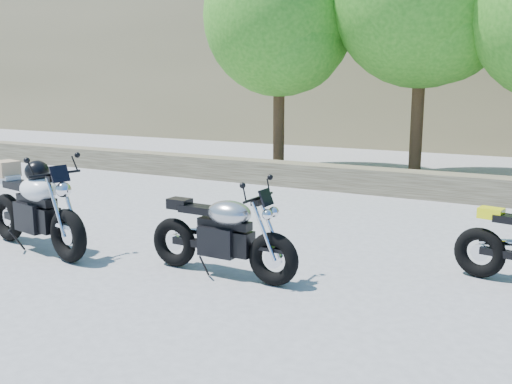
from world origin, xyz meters
TOP-DOWN VIEW (x-y plane):
  - ground at (0.00, 0.00)m, footprint 90.00×90.00m
  - stone_wall at (0.00, 5.50)m, footprint 22.00×0.55m
  - tree_decid_left at (-2.39, 7.14)m, footprint 3.67×3.67m
  - silver_bike at (0.44, -0.25)m, footprint 1.95×0.62m
  - white_bike at (-2.25, -0.56)m, footprint 2.18×0.76m

SIDE VIEW (x-z plane):
  - ground at x=0.00m, z-range 0.00..0.00m
  - stone_wall at x=0.00m, z-range 0.00..0.50m
  - silver_bike at x=0.44m, z-range -0.01..0.97m
  - white_bike at x=-2.25m, z-range -0.01..1.20m
  - tree_decid_left at x=-2.39m, z-range 0.83..6.44m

